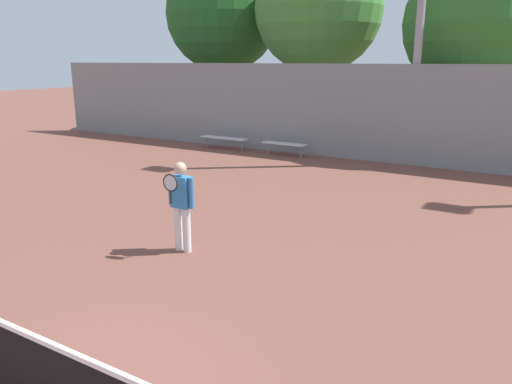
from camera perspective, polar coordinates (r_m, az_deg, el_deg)
The scene contains 8 objects.
tennis_net at distance 5.36m, azimuth -24.65°, elevation -18.67°, with size 11.23×0.09×1.01m.
tennis_player at distance 8.93m, azimuth -8.54°, elevation -1.09°, with size 0.55×0.41×1.64m.
bench_courtside_near at distance 19.46m, azimuth -3.66°, elevation 6.13°, with size 2.02×0.40×0.46m.
bench_by_gate at distance 18.10m, azimuth 3.26°, elevation 5.47°, with size 1.66×0.40×0.46m.
back_fence at distance 16.96m, azimuth 17.95°, elevation 8.26°, with size 32.73×0.06×3.24m.
tree_green_tall at distance 25.97m, azimuth -3.81°, elevation 19.58°, with size 5.55×5.55×8.30m.
tree_green_broad at distance 19.56m, azimuth 23.82°, elevation 17.18°, with size 4.88×4.88×7.01m.
tree_dark_dense at distance 22.73m, azimuth 7.16°, elevation 20.11°, with size 5.46×5.46×8.22m.
Camera 1 is at (3.90, -2.34, 3.36)m, focal length 35.00 mm.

